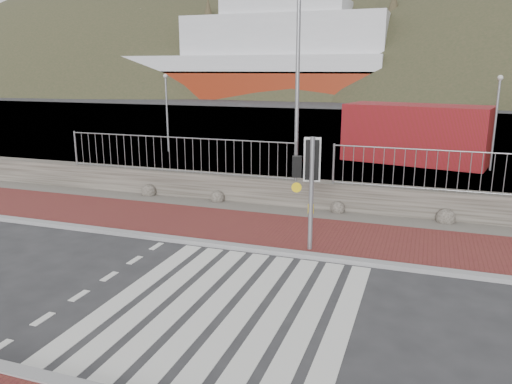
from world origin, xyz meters
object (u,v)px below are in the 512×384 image
at_px(ferry, 246,62).
at_px(streetlight, 302,74).
at_px(traffic_signal_far, 310,170).
at_px(shipping_container, 416,134).

xyz_separation_m(ferry, streetlight, (23.93, -59.77, -1.16)).
distance_m(ferry, traffic_signal_far, 69.39).
bearing_deg(streetlight, ferry, 96.59).
distance_m(traffic_signal_far, streetlight, 5.40).
distance_m(ferry, shipping_container, 57.94).
relative_size(ferry, shipping_container, 7.64).
relative_size(ferry, streetlight, 6.70).
bearing_deg(streetlight, traffic_signal_far, -88.33).
xyz_separation_m(ferry, traffic_signal_far, (25.37, -64.51, -3.31)).
bearing_deg(traffic_signal_far, shipping_container, -111.54).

